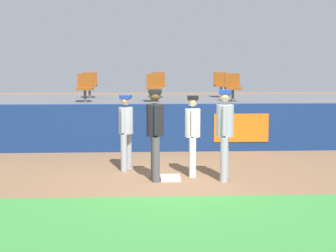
# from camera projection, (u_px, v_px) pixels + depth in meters

# --- Properties ---
(ground_plane) EXTENTS (60.00, 60.00, 0.00)m
(ground_plane) POSITION_uv_depth(u_px,v_px,m) (166.00, 181.00, 10.30)
(ground_plane) COLOR brown
(grass_foreground_strip) EXTENTS (18.00, 2.80, 0.01)m
(grass_foreground_strip) POSITION_uv_depth(u_px,v_px,m) (173.00, 221.00, 7.72)
(grass_foreground_strip) COLOR #388438
(grass_foreground_strip) RESTS_ON ground_plane
(first_base) EXTENTS (0.40, 0.40, 0.08)m
(first_base) POSITION_uv_depth(u_px,v_px,m) (170.00, 178.00, 10.41)
(first_base) COLOR white
(first_base) RESTS_ON ground_plane
(player_fielder_home) EXTENTS (0.35, 0.54, 1.72)m
(player_fielder_home) POSITION_uv_depth(u_px,v_px,m) (193.00, 130.00, 10.68)
(player_fielder_home) COLOR white
(player_fielder_home) RESTS_ON ground_plane
(player_runner_visitor) EXTENTS (0.41, 0.46, 1.70)m
(player_runner_visitor) POSITION_uv_depth(u_px,v_px,m) (126.00, 127.00, 11.25)
(player_runner_visitor) COLOR #9EA3AD
(player_runner_visitor) RESTS_ON ground_plane
(player_coach_visitor) EXTENTS (0.42, 0.51, 1.87)m
(player_coach_visitor) POSITION_uv_depth(u_px,v_px,m) (225.00, 128.00, 10.27)
(player_coach_visitor) COLOR #9EA3AD
(player_coach_visitor) RESTS_ON ground_plane
(player_umpire) EXTENTS (0.38, 0.53, 1.88)m
(player_umpire) POSITION_uv_depth(u_px,v_px,m) (155.00, 128.00, 10.25)
(player_umpire) COLOR #4C4C51
(player_umpire) RESTS_ON ground_plane
(field_wall) EXTENTS (18.00, 0.26, 1.29)m
(field_wall) POSITION_uv_depth(u_px,v_px,m) (161.00, 128.00, 13.68)
(field_wall) COLOR navy
(field_wall) RESTS_ON ground_plane
(bleacher_platform) EXTENTS (18.00, 4.80, 1.25)m
(bleacher_platform) POSITION_uv_depth(u_px,v_px,m) (158.00, 118.00, 16.22)
(bleacher_platform) COLOR #59595E
(bleacher_platform) RESTS_ON ground_plane
(seat_front_center) EXTENTS (0.45, 0.44, 0.84)m
(seat_front_center) POSITION_uv_depth(u_px,v_px,m) (154.00, 86.00, 14.96)
(seat_front_center) COLOR #4C4C51
(seat_front_center) RESTS_ON bleacher_platform
(seat_back_right) EXTENTS (0.45, 0.44, 0.84)m
(seat_back_right) POSITION_uv_depth(u_px,v_px,m) (221.00, 83.00, 16.85)
(seat_back_right) COLOR #4C4C51
(seat_back_right) RESTS_ON bleacher_platform
(seat_front_left) EXTENTS (0.47, 0.44, 0.84)m
(seat_front_left) POSITION_uv_depth(u_px,v_px,m) (85.00, 86.00, 14.86)
(seat_front_left) COLOR #4C4C51
(seat_front_left) RESTS_ON bleacher_platform
(seat_back_center) EXTENTS (0.45, 0.44, 0.84)m
(seat_back_center) POSITION_uv_depth(u_px,v_px,m) (158.00, 83.00, 16.75)
(seat_back_center) COLOR #4C4C51
(seat_back_center) RESTS_ON bleacher_platform
(seat_back_left) EXTENTS (0.46, 0.44, 0.84)m
(seat_back_left) POSITION_uv_depth(u_px,v_px,m) (90.00, 83.00, 16.64)
(seat_back_left) COLOR #4C4C51
(seat_back_left) RESTS_ON bleacher_platform
(seat_front_right) EXTENTS (0.47, 0.44, 0.84)m
(seat_front_right) POSITION_uv_depth(u_px,v_px,m) (233.00, 86.00, 15.07)
(seat_front_right) COLOR #4C4C51
(seat_front_right) RESTS_ON bleacher_platform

